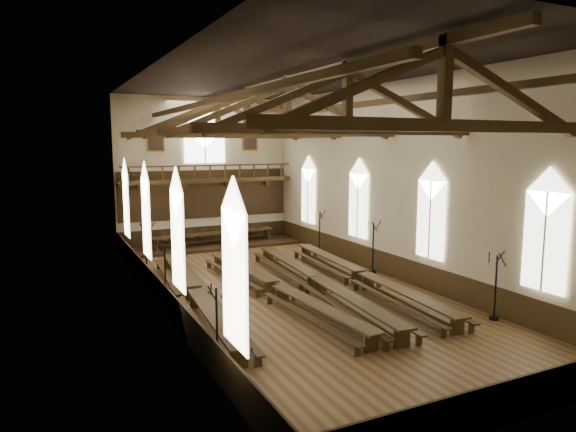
% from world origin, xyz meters
% --- Properties ---
extents(ground, '(26.00, 26.00, 0.00)m').
position_xyz_m(ground, '(0.00, 0.00, 0.00)').
color(ground, brown).
rests_on(ground, ground).
extents(room_walls, '(26.00, 26.00, 26.00)m').
position_xyz_m(room_walls, '(0.00, 0.00, 6.46)').
color(room_walls, '#B9A88C').
rests_on(room_walls, ground).
extents(wainscot_band, '(12.00, 26.00, 1.20)m').
position_xyz_m(wainscot_band, '(0.00, 0.00, 0.60)').
color(wainscot_band, '#31230E').
rests_on(wainscot_band, ground).
extents(side_windows, '(11.85, 19.80, 4.50)m').
position_xyz_m(side_windows, '(-0.00, -0.00, 3.74)').
color(side_windows, white).
rests_on(side_windows, room_walls).
extents(end_window, '(2.80, 0.12, 3.80)m').
position_xyz_m(end_window, '(0.00, 12.90, 7.22)').
color(end_window, white).
rests_on(end_window, room_walls).
extents(minstrels_gallery, '(11.80, 1.24, 3.70)m').
position_xyz_m(minstrels_gallery, '(0.00, 12.66, 3.91)').
color(minstrels_gallery, '#372611').
rests_on(minstrels_gallery, room_walls).
extents(portraits, '(7.75, 0.09, 1.45)m').
position_xyz_m(portraits, '(0.00, 12.90, 7.10)').
color(portraits, brown).
rests_on(portraits, room_walls).
extents(roof_trusses, '(11.70, 25.70, 2.80)m').
position_xyz_m(roof_trusses, '(0.00, -0.00, 8.22)').
color(roof_trusses, '#372611').
rests_on(roof_trusses, room_walls).
extents(refectory_row_a, '(2.10, 14.57, 0.76)m').
position_xyz_m(refectory_row_a, '(-4.53, -0.17, 0.55)').
color(refectory_row_a, '#372611').
rests_on(refectory_row_a, ground).
extents(refectory_row_b, '(1.87, 14.33, 0.74)m').
position_xyz_m(refectory_row_b, '(-1.08, -0.99, 0.54)').
color(refectory_row_b, '#372611').
rests_on(refectory_row_b, ground).
extents(refectory_row_c, '(2.21, 14.85, 0.79)m').
position_xyz_m(refectory_row_c, '(1.09, -0.94, 0.57)').
color(refectory_row_c, '#372611').
rests_on(refectory_row_c, ground).
extents(refectory_row_d, '(2.08, 14.53, 0.75)m').
position_xyz_m(refectory_row_d, '(3.58, -1.01, 0.55)').
color(refectory_row_d, '#372611').
rests_on(refectory_row_d, ground).
extents(dais, '(11.40, 2.99, 0.20)m').
position_xyz_m(dais, '(0.05, 11.40, 0.10)').
color(dais, '#31230E').
rests_on(dais, ground).
extents(high_table, '(8.55, 1.52, 0.80)m').
position_xyz_m(high_table, '(0.05, 11.40, 0.87)').
color(high_table, '#372611').
rests_on(high_table, dais).
extents(high_chairs, '(6.74, 0.45, 0.93)m').
position_xyz_m(high_chairs, '(0.05, 12.22, 0.71)').
color(high_chairs, '#372611').
rests_on(high_chairs, dais).
extents(candelabrum_left_near, '(0.76, 0.78, 2.59)m').
position_xyz_m(candelabrum_left_near, '(-5.55, -6.33, 0.79)').
color(candelabrum_left_near, black).
rests_on(candelabrum_left_near, ground).
extents(candelabrum_left_mid, '(0.82, 0.76, 2.71)m').
position_xyz_m(candelabrum_left_mid, '(-5.55, 0.91, 0.82)').
color(candelabrum_left_mid, black).
rests_on(candelabrum_left_mid, ground).
extents(candelabrum_left_far, '(0.81, 0.88, 2.89)m').
position_xyz_m(candelabrum_left_far, '(-5.55, 5.32, 0.88)').
color(candelabrum_left_far, black).
rests_on(candelabrum_left_far, ground).
extents(candelabrum_right_near, '(0.82, 0.80, 2.75)m').
position_xyz_m(candelabrum_right_near, '(5.55, -7.24, 0.83)').
color(candelabrum_right_near, black).
rests_on(candelabrum_right_near, ground).
extents(candelabrum_right_mid, '(0.77, 0.88, 2.85)m').
position_xyz_m(candelabrum_right_mid, '(5.55, 0.97, 0.87)').
color(candelabrum_right_mid, black).
rests_on(candelabrum_right_mid, ground).
extents(candelabrum_right_far, '(0.81, 0.79, 2.70)m').
position_xyz_m(candelabrum_right_far, '(5.55, 6.76, 0.82)').
color(candelabrum_right_far, black).
rests_on(candelabrum_right_far, ground).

